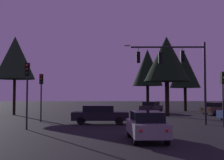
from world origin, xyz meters
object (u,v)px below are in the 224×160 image
at_px(car_nearside_lane, 147,125).
at_px(tree_left_far, 148,68).
at_px(traffic_light_median, 27,82).
at_px(car_crossing_left, 100,114).
at_px(car_far_lane, 151,107).
at_px(tree_right_cluster, 167,59).
at_px(tree_center_horizon, 185,71).
at_px(traffic_light_corner_right, 41,88).
at_px(traffic_signal_mast_arm, 178,65).
at_px(car_parked_lot, 219,108).
at_px(tree_behind_sign, 15,58).
at_px(traffic_light_corner_left, 223,88).

distance_m(car_nearside_lane, tree_left_far, 31.39).
xyz_separation_m(traffic_light_median, car_crossing_left, (5.07, 3.65, -2.45)).
bearing_deg(car_nearside_lane, car_far_lane, 78.82).
xyz_separation_m(traffic_light_median, tree_right_cluster, (12.66, 11.97, 3.17)).
relative_size(car_crossing_left, tree_center_horizon, 0.55).
bearing_deg(tree_center_horizon, traffic_light_corner_right, -137.16).
xyz_separation_m(traffic_signal_mast_arm, car_parked_lot, (7.79, 10.56, -3.99)).
bearing_deg(car_nearside_lane, tree_left_far, 79.99).
bearing_deg(tree_right_cluster, traffic_signal_mast_arm, -97.73).
height_order(traffic_light_corner_right, car_far_lane, traffic_light_corner_right).
distance_m(car_crossing_left, tree_right_cluster, 12.58).
height_order(tree_center_horizon, tree_right_cluster, tree_right_cluster).
xyz_separation_m(tree_center_horizon, tree_right_cluster, (-5.27, -10.49, 0.40)).
xyz_separation_m(traffic_light_corner_right, car_nearside_lane, (7.51, -11.05, -2.21)).
bearing_deg(car_nearside_lane, traffic_light_corner_right, 124.20).
xyz_separation_m(car_nearside_lane, tree_behind_sign, (-12.45, 20.45, 6.06)).
bearing_deg(traffic_light_median, car_nearside_lane, -35.77).
bearing_deg(car_parked_lot, car_crossing_left, -145.28).
distance_m(car_far_lane, tree_behind_sign, 18.31).
xyz_separation_m(traffic_signal_mast_arm, traffic_light_median, (-11.43, -2.90, -1.54)).
bearing_deg(traffic_light_median, car_crossing_left, 35.79).
distance_m(tree_behind_sign, tree_right_cluster, 18.00).
relative_size(car_nearside_lane, car_far_lane, 0.91).
distance_m(car_crossing_left, tree_behind_sign, 16.45).
bearing_deg(car_far_lane, traffic_light_median, -123.78).
height_order(traffic_signal_mast_arm, tree_left_far, tree_left_far).
bearing_deg(traffic_light_corner_right, car_nearside_lane, -55.80).
height_order(traffic_light_median, tree_center_horizon, tree_center_horizon).
relative_size(traffic_signal_mast_arm, traffic_light_corner_right, 1.58).
relative_size(car_parked_lot, tree_left_far, 0.49).
bearing_deg(traffic_signal_mast_arm, car_parked_lot, 53.58).
relative_size(traffic_light_corner_left, tree_behind_sign, 0.43).
bearing_deg(tree_right_cluster, traffic_light_median, -136.62).
height_order(traffic_signal_mast_arm, traffic_light_corner_left, traffic_signal_mast_arm).
bearing_deg(car_crossing_left, tree_behind_sign, 131.42).
bearing_deg(traffic_light_corner_right, traffic_light_median, -88.86).
relative_size(car_nearside_lane, tree_center_horizon, 0.47).
height_order(car_parked_lot, tree_left_far, tree_left_far).
distance_m(traffic_signal_mast_arm, traffic_light_median, 11.89).
height_order(traffic_light_corner_left, tree_center_horizon, tree_center_horizon).
relative_size(traffic_light_corner_right, tree_left_far, 0.44).
bearing_deg(tree_center_horizon, car_nearside_lane, -110.76).
distance_m(traffic_signal_mast_arm, car_nearside_lane, 10.00).
relative_size(traffic_signal_mast_arm, traffic_light_corner_left, 1.63).
xyz_separation_m(car_nearside_lane, tree_right_cluster, (5.26, 17.30, 5.62)).
height_order(traffic_light_corner_left, car_crossing_left, traffic_light_corner_left).
height_order(traffic_signal_mast_arm, car_nearside_lane, traffic_signal_mast_arm).
distance_m(traffic_light_median, tree_center_horizon, 28.87).
xyz_separation_m(car_far_lane, tree_center_horizon, (5.93, 4.53, 5.22)).
height_order(car_nearside_lane, car_parked_lot, same).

